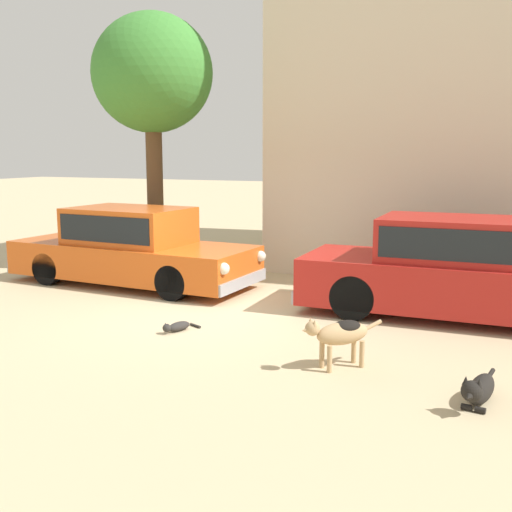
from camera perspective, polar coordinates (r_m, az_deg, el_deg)
ground_plane at (r=9.84m, az=-4.34°, el=-5.07°), size 80.00×80.00×0.00m
parked_sedan_nearest at (r=11.92m, az=-11.34°, el=0.85°), size 4.91×1.94×1.45m
parked_sedan_second at (r=9.82m, az=17.59°, el=-1.10°), size 4.68×1.82×1.51m
stray_dog_spotted at (r=7.27m, az=7.75°, el=-7.01°), size 0.77×0.83×0.63m
stray_dog_tan at (r=6.67m, az=19.79°, el=-11.46°), size 0.32×1.10×0.38m
stray_cat at (r=8.79m, az=-7.24°, el=-6.44°), size 0.35×0.58×0.16m
acacia_tree_left at (r=13.52m, az=-9.52°, el=15.97°), size 2.57×2.31×5.30m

